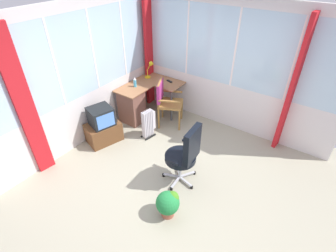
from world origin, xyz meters
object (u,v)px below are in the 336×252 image
(spray_bottle, at_px, (135,82))
(desk_lamp, at_px, (151,67))
(office_chair, at_px, (186,153))
(wooden_armchair, at_px, (165,97))
(space_heater, at_px, (149,123))
(tv_remote, at_px, (169,81))
(desk, at_px, (134,104))
(tv_on_stand, at_px, (103,127))
(potted_plant, at_px, (168,203))

(spray_bottle, bearing_deg, desk_lamp, 2.39)
(desk_lamp, distance_m, office_chair, 2.60)
(wooden_armchair, relative_size, space_heater, 1.65)
(tv_remote, bearing_deg, desk, 166.48)
(desk_lamp, xyz_separation_m, office_chair, (-1.67, -1.96, -0.38))
(wooden_armchair, bearing_deg, tv_on_stand, 152.33)
(office_chair, bearing_deg, desk, 63.68)
(office_chair, bearing_deg, tv_remote, 41.07)
(desk, distance_m, desk_lamp, 0.94)
(desk_lamp, relative_size, wooden_armchair, 0.37)
(office_chair, bearing_deg, tv_on_stand, 89.61)
(wooden_armchair, bearing_deg, tv_remote, 23.54)
(desk, relative_size, office_chair, 1.14)
(office_chair, height_order, tv_on_stand, office_chair)
(tv_remote, height_order, wooden_armchair, wooden_armchair)
(spray_bottle, bearing_deg, potted_plant, -130.05)
(desk_lamp, distance_m, space_heater, 1.42)
(office_chair, height_order, space_heater, office_chair)
(tv_remote, xyz_separation_m, potted_plant, (-2.38, -1.63, -0.51))
(office_chair, bearing_deg, desk_lamp, 49.68)
(potted_plant, bearing_deg, spray_bottle, 49.95)
(wooden_armchair, bearing_deg, office_chair, -133.77)
(tv_on_stand, relative_size, space_heater, 1.25)
(desk, xyz_separation_m, wooden_armchair, (0.27, -0.63, 0.23))
(desk_lamp, height_order, potted_plant, desk_lamp)
(spray_bottle, xyz_separation_m, office_chair, (-1.07, -1.94, -0.24))
(space_heater, bearing_deg, potted_plant, -133.41)
(spray_bottle, xyz_separation_m, wooden_armchair, (0.14, -0.67, -0.22))
(desk_lamp, relative_size, potted_plant, 0.86)
(tv_remote, distance_m, tv_on_stand, 1.78)
(tv_on_stand, bearing_deg, desk, 0.11)
(tv_on_stand, bearing_deg, office_chair, -90.39)
(office_chair, height_order, potted_plant, office_chair)
(tv_remote, bearing_deg, potted_plant, -129.87)
(wooden_armchair, distance_m, office_chair, 1.75)
(spray_bottle, bearing_deg, space_heater, -121.95)
(desk_lamp, bearing_deg, tv_on_stand, -177.59)
(tv_remote, distance_m, space_heater, 1.16)
(wooden_armchair, distance_m, potted_plant, 2.41)
(desk_lamp, bearing_deg, office_chair, -130.32)
(desk_lamp, bearing_deg, space_heater, -145.22)
(spray_bottle, height_order, space_heater, spray_bottle)
(desk, distance_m, spray_bottle, 0.47)
(desk_lamp, xyz_separation_m, wooden_armchair, (-0.45, -0.70, -0.36))
(wooden_armchair, height_order, office_chair, office_chair)
(desk, relative_size, spray_bottle, 5.81)
(desk, bearing_deg, space_heater, -114.51)
(spray_bottle, height_order, wooden_armchair, wooden_armchair)
(desk, bearing_deg, wooden_armchair, -66.48)
(desk_lamp, bearing_deg, potted_plant, -138.02)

